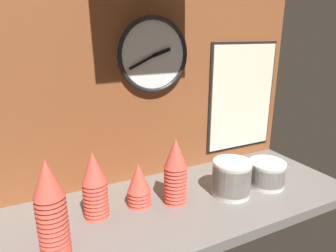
{
  "coord_description": "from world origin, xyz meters",
  "views": [
    {
      "loc": [
        -0.43,
        -0.92,
        0.63
      ],
      "look_at": [
        0.05,
        0.04,
        0.3
      ],
      "focal_mm": 32.0,
      "sensor_mm": 36.0,
      "label": 1
    }
  ],
  "objects_px": {
    "bowl_stack_far_right": "(266,173)",
    "bowl_stack_right": "(232,177)",
    "cup_stack_center": "(139,185)",
    "cup_stack_left": "(51,209)",
    "cup_stack_center_left": "(95,185)",
    "wall_clock": "(153,55)",
    "menu_board": "(242,97)",
    "cup_stack_center_right": "(176,171)"
  },
  "relations": [
    {
      "from": "cup_stack_center",
      "to": "menu_board",
      "type": "relative_size",
      "value": 0.32
    },
    {
      "from": "cup_stack_center_right",
      "to": "cup_stack_left",
      "type": "bearing_deg",
      "value": -167.74
    },
    {
      "from": "wall_clock",
      "to": "cup_stack_center_left",
      "type": "bearing_deg",
      "value": -148.15
    },
    {
      "from": "cup_stack_center_right",
      "to": "cup_stack_center_left",
      "type": "distance_m",
      "value": 0.3
    },
    {
      "from": "cup_stack_left",
      "to": "cup_stack_center_left",
      "type": "bearing_deg",
      "value": 42.11
    },
    {
      "from": "bowl_stack_far_right",
      "to": "cup_stack_left",
      "type": "bearing_deg",
      "value": -177.03
    },
    {
      "from": "wall_clock",
      "to": "cup_stack_left",
      "type": "bearing_deg",
      "value": -144.47
    },
    {
      "from": "bowl_stack_far_right",
      "to": "wall_clock",
      "type": "distance_m",
      "value": 0.69
    },
    {
      "from": "cup_stack_center",
      "to": "wall_clock",
      "type": "xyz_separation_m",
      "value": [
        0.15,
        0.2,
        0.46
      ]
    },
    {
      "from": "cup_stack_center",
      "to": "cup_stack_center_left",
      "type": "height_order",
      "value": "cup_stack_center_left"
    },
    {
      "from": "wall_clock",
      "to": "cup_stack_center_right",
      "type": "bearing_deg",
      "value": -94.92
    },
    {
      "from": "cup_stack_center",
      "to": "wall_clock",
      "type": "relative_size",
      "value": 0.56
    },
    {
      "from": "cup_stack_center_left",
      "to": "wall_clock",
      "type": "bearing_deg",
      "value": 31.85
    },
    {
      "from": "bowl_stack_right",
      "to": "menu_board",
      "type": "height_order",
      "value": "menu_board"
    },
    {
      "from": "cup_stack_left",
      "to": "wall_clock",
      "type": "bearing_deg",
      "value": 35.53
    },
    {
      "from": "cup_stack_left",
      "to": "bowl_stack_far_right",
      "type": "distance_m",
      "value": 0.88
    },
    {
      "from": "bowl_stack_far_right",
      "to": "cup_stack_center_left",
      "type": "bearing_deg",
      "value": 172.37
    },
    {
      "from": "cup_stack_center_left",
      "to": "cup_stack_left",
      "type": "bearing_deg",
      "value": -137.89
    },
    {
      "from": "cup_stack_center_left",
      "to": "menu_board",
      "type": "distance_m",
      "value": 0.86
    },
    {
      "from": "wall_clock",
      "to": "menu_board",
      "type": "xyz_separation_m",
      "value": [
        0.49,
        0.01,
        -0.22
      ]
    },
    {
      "from": "cup_stack_left",
      "to": "menu_board",
      "type": "bearing_deg",
      "value": 19.86
    },
    {
      "from": "cup_stack_center",
      "to": "bowl_stack_far_right",
      "type": "relative_size",
      "value": 1.1
    },
    {
      "from": "cup_stack_left",
      "to": "bowl_stack_far_right",
      "type": "height_order",
      "value": "cup_stack_left"
    },
    {
      "from": "cup_stack_center",
      "to": "menu_board",
      "type": "xyz_separation_m",
      "value": [
        0.64,
        0.21,
        0.24
      ]
    },
    {
      "from": "bowl_stack_far_right",
      "to": "bowl_stack_right",
      "type": "relative_size",
      "value": 1.0
    },
    {
      "from": "cup_stack_center_right",
      "to": "bowl_stack_far_right",
      "type": "relative_size",
      "value": 1.67
    },
    {
      "from": "cup_stack_center",
      "to": "cup_stack_center_left",
      "type": "distance_m",
      "value": 0.17
    },
    {
      "from": "cup_stack_center_right",
      "to": "bowl_stack_far_right",
      "type": "distance_m",
      "value": 0.43
    },
    {
      "from": "cup_stack_left",
      "to": "menu_board",
      "type": "distance_m",
      "value": 1.04
    },
    {
      "from": "bowl_stack_right",
      "to": "wall_clock",
      "type": "bearing_deg",
      "value": 126.47
    },
    {
      "from": "bowl_stack_far_right",
      "to": "menu_board",
      "type": "distance_m",
      "value": 0.41
    },
    {
      "from": "bowl_stack_far_right",
      "to": "bowl_stack_right",
      "type": "distance_m",
      "value": 0.18
    },
    {
      "from": "cup_stack_center_right",
      "to": "wall_clock",
      "type": "relative_size",
      "value": 0.84
    },
    {
      "from": "cup_stack_center_right",
      "to": "cup_stack_center",
      "type": "distance_m",
      "value": 0.15
    },
    {
      "from": "bowl_stack_right",
      "to": "menu_board",
      "type": "relative_size",
      "value": 0.29
    },
    {
      "from": "cup_stack_left",
      "to": "cup_stack_center_left",
      "type": "distance_m",
      "value": 0.21
    },
    {
      "from": "cup_stack_left",
      "to": "wall_clock",
      "type": "height_order",
      "value": "wall_clock"
    },
    {
      "from": "wall_clock",
      "to": "menu_board",
      "type": "bearing_deg",
      "value": 1.04
    },
    {
      "from": "menu_board",
      "to": "cup_stack_left",
      "type": "bearing_deg",
      "value": -160.14
    },
    {
      "from": "cup_stack_center",
      "to": "bowl_stack_right",
      "type": "xyz_separation_m",
      "value": [
        0.37,
        -0.09,
        -0.01
      ]
    },
    {
      "from": "bowl_stack_right",
      "to": "menu_board",
      "type": "bearing_deg",
      "value": 46.99
    },
    {
      "from": "bowl_stack_far_right",
      "to": "wall_clock",
      "type": "height_order",
      "value": "wall_clock"
    }
  ]
}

